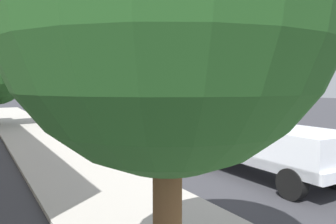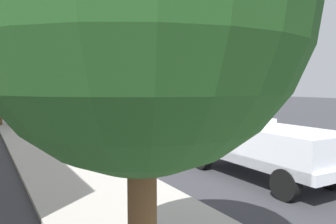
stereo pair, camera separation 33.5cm
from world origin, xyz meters
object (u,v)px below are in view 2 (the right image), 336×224
object	(u,v)px
service_pickup_truck	(261,144)
traffic_cone_mid_front	(136,121)
traffic_signal_mast	(49,29)
utility_bucket_truck	(132,108)
passing_minivan	(156,108)

from	to	relation	value
service_pickup_truck	traffic_cone_mid_front	distance (m)	14.16
traffic_cone_mid_front	traffic_signal_mast	xyz separation A→B (m)	(0.49, 5.84, 5.93)
utility_bucket_truck	service_pickup_truck	distance (m)	10.29
service_pickup_truck	traffic_signal_mast	bearing A→B (deg)	7.93
traffic_cone_mid_front	traffic_signal_mast	distance (m)	8.34
service_pickup_truck	traffic_cone_mid_front	size ratio (longest dim) A/B	7.21
utility_bucket_truck	traffic_cone_mid_front	size ratio (longest dim) A/B	10.46
passing_minivan	traffic_cone_mid_front	xyz separation A→B (m)	(-2.64, 3.66, -0.57)
utility_bucket_truck	traffic_cone_mid_front	distance (m)	4.38
utility_bucket_truck	service_pickup_truck	bearing A→B (deg)	172.00
passing_minivan	traffic_signal_mast	size ratio (longest dim) A/B	0.56
traffic_signal_mast	traffic_cone_mid_front	bearing A→B (deg)	-94.80
utility_bucket_truck	service_pickup_truck	world-z (taller)	utility_bucket_truck
traffic_signal_mast	service_pickup_truck	bearing A→B (deg)	-172.07
utility_bucket_truck	traffic_cone_mid_front	world-z (taller)	utility_bucket_truck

